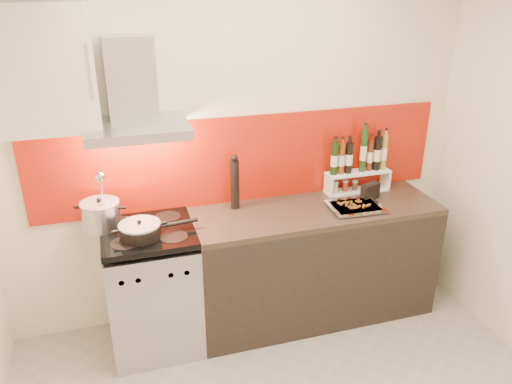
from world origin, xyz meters
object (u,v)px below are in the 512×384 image
object	(u,v)px
stock_pot	(101,215)
saute_pan	(141,230)
pepper_mill	(235,183)
counter	(313,262)
range_stove	(153,290)
baking_tray	(355,207)

from	to	relation	value
stock_pot	saute_pan	distance (m)	0.32
pepper_mill	counter	bearing A→B (deg)	-17.06
range_stove	pepper_mill	xyz separation A→B (m)	(0.64, 0.18, 0.66)
range_stove	stock_pot	distance (m)	0.64
counter	saute_pan	bearing A→B (deg)	-175.62
stock_pot	pepper_mill	bearing A→B (deg)	3.98
pepper_mill	baking_tray	size ratio (longest dim) A/B	1.04
range_stove	saute_pan	distance (m)	0.53
counter	baking_tray	size ratio (longest dim) A/B	4.60
range_stove	counter	world-z (taller)	range_stove
range_stove	counter	distance (m)	1.20
stock_pot	pepper_mill	distance (m)	0.93
range_stove	baking_tray	xyz separation A→B (m)	(1.46, -0.09, 0.47)
saute_pan	baking_tray	xyz separation A→B (m)	(1.51, 0.00, -0.04)
stock_pot	pepper_mill	xyz separation A→B (m)	(0.92, 0.06, 0.09)
pepper_mill	baking_tray	bearing A→B (deg)	-17.67
baking_tray	stock_pot	bearing A→B (deg)	173.52
baking_tray	saute_pan	bearing A→B (deg)	-179.81
range_stove	baking_tray	size ratio (longest dim) A/B	2.32
saute_pan	baking_tray	distance (m)	1.51
counter	pepper_mill	bearing A→B (deg)	162.94
saute_pan	baking_tray	bearing A→B (deg)	0.19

